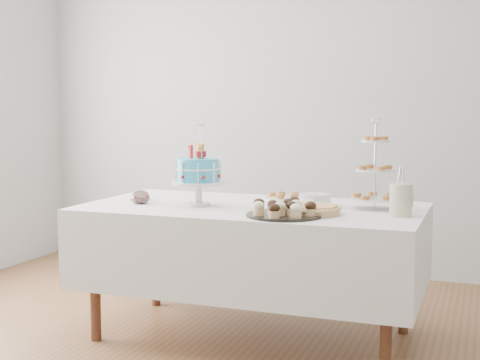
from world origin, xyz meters
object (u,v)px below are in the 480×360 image
(plate_stack, at_px, (315,200))
(jam_bowl_b, at_px, (141,196))
(birthday_cake, at_px, (198,184))
(tiered_stand, at_px, (375,171))
(cupcake_tray, at_px, (284,208))
(utensil_pitcher, at_px, (401,199))
(jam_bowl_a, at_px, (140,198))
(pastry_plate, at_px, (284,196))
(pie, at_px, (312,209))
(table, at_px, (252,245))

(plate_stack, distance_m, jam_bowl_b, 1.06)
(birthday_cake, height_order, jam_bowl_b, birthday_cake)
(birthday_cake, relative_size, tiered_stand, 0.91)
(tiered_stand, xyz_separation_m, jam_bowl_b, (-1.39, -0.14, -0.18))
(cupcake_tray, distance_m, utensil_pitcher, 0.60)
(cupcake_tray, distance_m, jam_bowl_a, 0.94)
(pastry_plate, bearing_deg, pie, -59.60)
(utensil_pitcher, bearing_deg, plate_stack, 164.68)
(tiered_stand, distance_m, jam_bowl_b, 1.41)
(birthday_cake, relative_size, plate_stack, 2.60)
(pie, distance_m, jam_bowl_b, 1.12)
(utensil_pitcher, bearing_deg, jam_bowl_a, -170.43)
(birthday_cake, distance_m, jam_bowl_a, 0.37)
(birthday_cake, height_order, jam_bowl_a, birthday_cake)
(pastry_plate, bearing_deg, plate_stack, -41.05)
(cupcake_tray, xyz_separation_m, plate_stack, (0.06, 0.42, -0.01))
(jam_bowl_a, relative_size, jam_bowl_b, 1.10)
(pastry_plate, relative_size, jam_bowl_b, 2.49)
(cupcake_tray, height_order, jam_bowl_b, cupcake_tray)
(tiered_stand, height_order, jam_bowl_a, tiered_stand)
(tiered_stand, bearing_deg, birthday_cake, -166.45)
(table, height_order, jam_bowl_a, jam_bowl_a)
(plate_stack, xyz_separation_m, jam_bowl_a, (-0.98, -0.27, -0.00))
(jam_bowl_b, bearing_deg, utensil_pitcher, -2.55)
(cupcake_tray, xyz_separation_m, utensil_pitcher, (0.56, 0.22, 0.05))
(tiered_stand, bearing_deg, pastry_plate, 159.79)
(plate_stack, bearing_deg, pastry_plate, 138.95)
(table, height_order, birthday_cake, birthday_cake)
(pastry_plate, height_order, jam_bowl_b, jam_bowl_b)
(utensil_pitcher, bearing_deg, tiered_stand, 135.99)
(pie, distance_m, plate_stack, 0.31)
(birthday_cake, bearing_deg, table, 40.74)
(table, distance_m, cupcake_tray, 0.49)
(pie, height_order, jam_bowl_a, jam_bowl_a)
(tiered_stand, relative_size, utensil_pitcher, 1.98)
(pie, height_order, utensil_pitcher, utensil_pitcher)
(tiered_stand, height_order, jam_bowl_b, tiered_stand)
(jam_bowl_b, bearing_deg, birthday_cake, -12.42)
(birthday_cake, distance_m, tiered_stand, 1.00)
(cupcake_tray, distance_m, pastry_plate, 0.67)
(pie, relative_size, utensil_pitcher, 1.20)
(cupcake_tray, relative_size, tiered_stand, 0.77)
(pastry_plate, distance_m, jam_bowl_a, 0.88)
(tiered_stand, bearing_deg, pie, -131.87)
(pastry_plate, xyz_separation_m, jam_bowl_b, (-0.80, -0.35, 0.01))
(pie, relative_size, plate_stack, 1.74)
(pie, relative_size, pastry_plate, 1.20)
(table, xyz_separation_m, cupcake_tray, (0.28, -0.30, 0.27))
(birthday_cake, bearing_deg, jam_bowl_b, -171.43)
(table, bearing_deg, cupcake_tray, -46.73)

